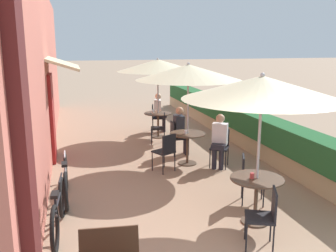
{
  "coord_description": "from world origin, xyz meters",
  "views": [
    {
      "loc": [
        -1.93,
        -2.88,
        2.83
      ],
      "look_at": [
        0.15,
        5.04,
        1.0
      ],
      "focal_mm": 40.0,
      "sensor_mm": 36.0,
      "label": 1
    }
  ],
  "objects_px": {
    "coffee_cup_near": "(252,176)",
    "patio_umbrella_near": "(262,88)",
    "seated_patron_mid_right": "(181,129)",
    "patio_table_mid": "(187,141)",
    "bicycle_second": "(66,180)",
    "patio_table_far": "(158,119)",
    "coffee_cup_mid": "(185,132)",
    "cafe_chair_mid_left": "(220,144)",
    "patio_umbrella_mid": "(188,72)",
    "bicycle_leaning": "(59,211)",
    "cafe_chair_mid_right": "(177,135)",
    "cafe_chair_near_left": "(266,213)",
    "patio_table_near": "(256,189)",
    "cafe_chair_far_right": "(161,126)",
    "coffee_cup_far": "(153,111)",
    "cafe_chair_mid_back": "(166,149)",
    "seated_patron_mid_left": "(219,139)",
    "cafe_chair_far_left": "(156,116)",
    "cafe_chair_near_right": "(249,175)",
    "seated_patron_far_left": "(159,111)",
    "patio_umbrella_far": "(158,65)"
  },
  "relations": [
    {
      "from": "patio_table_near",
      "to": "bicycle_second",
      "type": "xyz_separation_m",
      "value": [
        -2.93,
        1.77,
        -0.21
      ]
    },
    {
      "from": "bicycle_leaning",
      "to": "seated_patron_mid_right",
      "type": "bearing_deg",
      "value": 53.63
    },
    {
      "from": "cafe_chair_near_left",
      "to": "cafe_chair_mid_left",
      "type": "xyz_separation_m",
      "value": [
        0.77,
        3.51,
        0.0
      ]
    },
    {
      "from": "coffee_cup_near",
      "to": "coffee_cup_far",
      "type": "bearing_deg",
      "value": 92.92
    },
    {
      "from": "cafe_chair_near_right",
      "to": "coffee_cup_near",
      "type": "height_order",
      "value": "cafe_chair_near_right"
    },
    {
      "from": "seated_patron_mid_left",
      "to": "patio_umbrella_far",
      "type": "relative_size",
      "value": 0.52
    },
    {
      "from": "coffee_cup_mid",
      "to": "patio_table_far",
      "type": "bearing_deg",
      "value": 90.03
    },
    {
      "from": "cafe_chair_near_left",
      "to": "cafe_chair_mid_back",
      "type": "relative_size",
      "value": 1.0
    },
    {
      "from": "cafe_chair_far_left",
      "to": "bicycle_second",
      "type": "xyz_separation_m",
      "value": [
        -2.81,
        -4.81,
        -0.16
      ]
    },
    {
      "from": "patio_table_far",
      "to": "coffee_cup_mid",
      "type": "bearing_deg",
      "value": -89.97
    },
    {
      "from": "coffee_cup_near",
      "to": "patio_table_far",
      "type": "bearing_deg",
      "value": 91.4
    },
    {
      "from": "seated_patron_mid_right",
      "to": "patio_table_mid",
      "type": "bearing_deg",
      "value": -2.66
    },
    {
      "from": "seated_patron_mid_left",
      "to": "coffee_cup_mid",
      "type": "xyz_separation_m",
      "value": [
        -0.7,
        0.37,
        0.11
      ]
    },
    {
      "from": "patio_umbrella_mid",
      "to": "seated_patron_mid_left",
      "type": "distance_m",
      "value": 1.67
    },
    {
      "from": "cafe_chair_near_left",
      "to": "patio_table_far",
      "type": "height_order",
      "value": "cafe_chair_near_left"
    },
    {
      "from": "patio_table_near",
      "to": "seated_patron_mid_right",
      "type": "height_order",
      "value": "seated_patron_mid_right"
    },
    {
      "from": "cafe_chair_mid_right",
      "to": "seated_patron_mid_right",
      "type": "distance_m",
      "value": 0.2
    },
    {
      "from": "cafe_chair_near_right",
      "to": "bicycle_leaning",
      "type": "relative_size",
      "value": 0.49
    },
    {
      "from": "patio_table_mid",
      "to": "cafe_chair_mid_left",
      "type": "relative_size",
      "value": 0.97
    },
    {
      "from": "coffee_cup_near",
      "to": "seated_patron_mid_left",
      "type": "bearing_deg",
      "value": 78.2
    },
    {
      "from": "cafe_chair_near_left",
      "to": "cafe_chair_far_right",
      "type": "height_order",
      "value": "same"
    },
    {
      "from": "patio_umbrella_near",
      "to": "coffee_cup_far",
      "type": "height_order",
      "value": "patio_umbrella_near"
    },
    {
      "from": "cafe_chair_mid_back",
      "to": "coffee_cup_mid",
      "type": "relative_size",
      "value": 9.67
    },
    {
      "from": "seated_patron_mid_left",
      "to": "cafe_chair_far_right",
      "type": "bearing_deg",
      "value": -39.12
    },
    {
      "from": "patio_table_far",
      "to": "patio_umbrella_far",
      "type": "relative_size",
      "value": 0.35
    },
    {
      "from": "bicycle_leaning",
      "to": "patio_table_far",
      "type": "bearing_deg",
      "value": 66.62
    },
    {
      "from": "patio_table_near",
      "to": "coffee_cup_mid",
      "type": "xyz_separation_m",
      "value": [
        -0.22,
        3.06,
        0.23
      ]
    },
    {
      "from": "coffee_cup_near",
      "to": "bicycle_second",
      "type": "distance_m",
      "value": 3.38
    },
    {
      "from": "cafe_chair_mid_left",
      "to": "patio_umbrella_mid",
      "type": "bearing_deg",
      "value": 5.74
    },
    {
      "from": "cafe_chair_mid_back",
      "to": "coffee_cup_mid",
      "type": "distance_m",
      "value": 0.72
    },
    {
      "from": "cafe_chair_mid_right",
      "to": "coffee_cup_far",
      "type": "relative_size",
      "value": 9.67
    },
    {
      "from": "cafe_chair_near_right",
      "to": "coffee_cup_mid",
      "type": "xyz_separation_m",
      "value": [
        -0.46,
        2.33,
        0.28
      ]
    },
    {
      "from": "cafe_chair_mid_right",
      "to": "cafe_chair_mid_back",
      "type": "height_order",
      "value": "same"
    },
    {
      "from": "patio_umbrella_mid",
      "to": "cafe_chair_mid_right",
      "type": "relative_size",
      "value": 2.78
    },
    {
      "from": "coffee_cup_mid",
      "to": "seated_patron_far_left",
      "type": "bearing_deg",
      "value": 86.51
    },
    {
      "from": "patio_umbrella_near",
      "to": "bicycle_leaning",
      "type": "xyz_separation_m",
      "value": [
        -3.03,
        0.43,
        -1.82
      ]
    },
    {
      "from": "bicycle_second",
      "to": "coffee_cup_mid",
      "type": "bearing_deg",
      "value": 24.94
    },
    {
      "from": "cafe_chair_near_right",
      "to": "patio_table_mid",
      "type": "xyz_separation_m",
      "value": [
        -0.39,
        2.4,
        0.05
      ]
    },
    {
      "from": "patio_table_near",
      "to": "cafe_chair_near_left",
      "type": "height_order",
      "value": "cafe_chair_near_left"
    },
    {
      "from": "cafe_chair_mid_left",
      "to": "seated_patron_mid_right",
      "type": "xyz_separation_m",
      "value": [
        -0.62,
        1.1,
        0.17
      ]
    },
    {
      "from": "cafe_chair_near_left",
      "to": "cafe_chair_mid_back",
      "type": "bearing_deg",
      "value": 33.0
    },
    {
      "from": "coffee_cup_near",
      "to": "patio_umbrella_near",
      "type": "bearing_deg",
      "value": -1.7
    },
    {
      "from": "cafe_chair_near_left",
      "to": "cafe_chair_mid_left",
      "type": "height_order",
      "value": "same"
    },
    {
      "from": "patio_table_mid",
      "to": "seated_patron_far_left",
      "type": "xyz_separation_m",
      "value": [
        0.14,
        3.43,
        0.12
      ]
    },
    {
      "from": "patio_table_far",
      "to": "cafe_chair_far_right",
      "type": "distance_m",
      "value": 0.77
    },
    {
      "from": "patio_table_near",
      "to": "coffee_cup_near",
      "type": "xyz_separation_m",
      "value": [
        -0.08,
        0.0,
        0.23
      ]
    },
    {
      "from": "cafe_chair_near_left",
      "to": "cafe_chair_far_right",
      "type": "bearing_deg",
      "value": 24.84
    },
    {
      "from": "patio_umbrella_far",
      "to": "cafe_chair_mid_right",
      "type": "bearing_deg",
      "value": -89.17
    },
    {
      "from": "patio_table_far",
      "to": "coffee_cup_near",
      "type": "bearing_deg",
      "value": -88.6
    },
    {
      "from": "cafe_chair_far_right",
      "to": "patio_table_far",
      "type": "bearing_deg",
      "value": 5.74
    }
  ]
}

